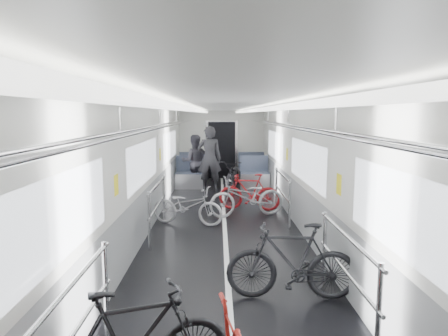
# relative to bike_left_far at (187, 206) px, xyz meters

# --- Properties ---
(car_shell) EXTENTS (3.02, 14.01, 2.41)m
(car_shell) POSITION_rel_bike_left_far_xyz_m (0.77, 0.90, 0.73)
(car_shell) COLOR black
(car_shell) RESTS_ON ground
(bike_left_far) EXTENTS (1.60, 0.93, 0.79)m
(bike_left_far) POSITION_rel_bike_left_far_xyz_m (0.00, 0.00, 0.00)
(bike_left_far) COLOR #98989C
(bike_left_far) RESTS_ON floor
(bike_right_near) EXTENTS (1.64, 0.56, 0.97)m
(bike_right_near) POSITION_rel_bike_left_far_xyz_m (1.54, -3.38, 0.09)
(bike_right_near) COLOR black
(bike_right_near) RESTS_ON floor
(bike_right_mid) EXTENTS (1.80, 0.98, 0.90)m
(bike_right_mid) POSITION_rel_bike_left_far_xyz_m (1.28, 0.63, 0.05)
(bike_right_mid) COLOR #9A9A9E
(bike_right_mid) RESTS_ON floor
(bike_right_far) EXTENTS (1.53, 0.73, 0.88)m
(bike_right_far) POSITION_rel_bike_left_far_xyz_m (1.38, 1.23, 0.04)
(bike_right_far) COLOR maroon
(bike_right_far) RESTS_ON floor
(bike_aisle) EXTENTS (0.99, 1.90, 0.95)m
(bike_aisle) POSITION_rel_bike_left_far_xyz_m (1.08, 3.53, 0.08)
(bike_aisle) COLOR black
(bike_aisle) RESTS_ON floor
(person_standing) EXTENTS (0.71, 0.48, 1.93)m
(person_standing) POSITION_rel_bike_left_far_xyz_m (0.38, 3.63, 0.57)
(person_standing) COLOR black
(person_standing) RESTS_ON floor
(person_seated) EXTENTS (0.87, 0.71, 1.65)m
(person_seated) POSITION_rel_bike_left_far_xyz_m (-0.10, 4.16, 0.43)
(person_seated) COLOR #2D2B33
(person_seated) RESTS_ON floor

